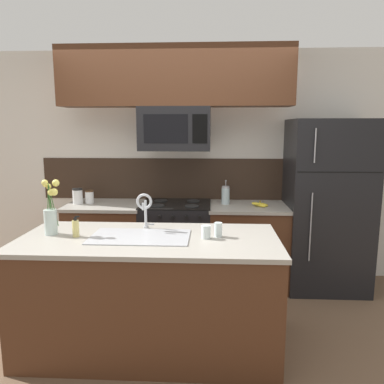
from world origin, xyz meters
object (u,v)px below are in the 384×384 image
at_px(storage_jar_medium, 89,197).
at_px(drinking_glass, 206,232).
at_px(flower_vase, 51,215).
at_px(banana_bunch, 260,205).
at_px(microwave, 175,129).
at_px(refrigerator, 326,205).
at_px(sink_faucet, 145,206).
at_px(spare_glass, 218,230).
at_px(french_press, 226,195).
at_px(stove_range, 176,244).
at_px(storage_jar_tall, 78,196).
at_px(dish_soap_bottle, 76,228).

xyz_separation_m(storage_jar_medium, drinking_glass, (1.32, -1.28, -0.02)).
bearing_deg(flower_vase, drinking_glass, -2.28).
bearing_deg(banana_bunch, flower_vase, -147.21).
bearing_deg(microwave, banana_bunch, -2.45).
distance_m(refrigerator, sink_faucet, 2.08).
bearing_deg(spare_glass, french_press, 85.46).
distance_m(storage_jar_medium, sink_faucet, 1.34).
distance_m(stove_range, storage_jar_tall, 1.21).
bearing_deg(microwave, dish_soap_bottle, -117.74).
distance_m(storage_jar_tall, sink_faucet, 1.39).
bearing_deg(flower_vase, sink_faucet, 13.73).
height_order(french_press, drinking_glass, french_press).
bearing_deg(microwave, spare_glass, -69.47).
bearing_deg(french_press, dish_soap_bottle, -132.16).
bearing_deg(refrigerator, storage_jar_tall, -179.30).
bearing_deg(refrigerator, drinking_glass, -135.07).
xyz_separation_m(storage_jar_tall, french_press, (1.63, 0.07, 0.01)).
bearing_deg(spare_glass, dish_soap_bottle, -177.09).
relative_size(refrigerator, french_press, 6.85).
relative_size(dish_soap_bottle, drinking_glass, 1.63).
height_order(banana_bunch, flower_vase, flower_vase).
bearing_deg(storage_jar_tall, flower_vase, -79.58).
xyz_separation_m(sink_faucet, drinking_glass, (0.51, -0.22, -0.15)).
relative_size(sink_faucet, dish_soap_bottle, 1.85).
xyz_separation_m(banana_bunch, flower_vase, (-1.78, -1.15, 0.13)).
distance_m(storage_jar_medium, french_press, 1.51).
distance_m(stove_range, drinking_glass, 1.40).
relative_size(refrigerator, storage_jar_medium, 12.68).
bearing_deg(stove_range, storage_jar_tall, -179.29).
xyz_separation_m(spare_glass, flower_vase, (-1.31, 0.00, 0.10)).
bearing_deg(banana_bunch, storage_jar_medium, 177.40).
relative_size(refrigerator, drinking_glass, 18.06).
height_order(microwave, french_press, microwave).
bearing_deg(french_press, flower_vase, -138.16).
bearing_deg(microwave, french_press, 8.45).
xyz_separation_m(stove_range, french_press, (0.55, 0.06, 0.55)).
distance_m(banana_bunch, dish_soap_bottle, 1.97).
distance_m(storage_jar_medium, flower_vase, 1.24).
xyz_separation_m(french_press, spare_glass, (-0.10, -1.27, -0.04)).
height_order(stove_range, drinking_glass, drinking_glass).
relative_size(spare_glass, flower_vase, 0.26).
height_order(storage_jar_tall, banana_bunch, storage_jar_tall).
distance_m(dish_soap_bottle, drinking_glass, 1.00).
xyz_separation_m(stove_range, refrigerator, (1.63, 0.02, 0.45)).
bearing_deg(refrigerator, flower_vase, -153.86).
bearing_deg(drinking_glass, refrigerator, 44.93).
bearing_deg(dish_soap_bottle, stove_range, 62.66).
height_order(microwave, storage_jar_medium, microwave).
height_order(french_press, spare_glass, french_press).
bearing_deg(stove_range, sink_faucet, -98.61).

